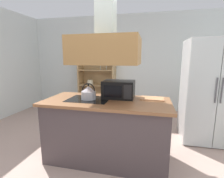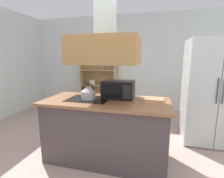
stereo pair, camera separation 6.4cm
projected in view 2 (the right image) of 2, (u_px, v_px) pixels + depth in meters
ground_plane at (98, 171)px, 2.24m from camera, size 7.80×7.80×0.00m
wall_back at (131, 63)px, 4.85m from camera, size 6.00×0.12×2.70m
kitchen_island at (106, 130)px, 2.45m from camera, size 1.79×0.81×0.90m
range_hood at (105, 41)px, 2.22m from camera, size 0.90×0.70×1.29m
refrigerator at (212, 92)px, 2.92m from camera, size 0.90×0.78×1.81m
dish_cabinet at (99, 82)px, 4.97m from camera, size 1.07×0.40×1.77m
kettle at (88, 92)px, 2.41m from camera, size 0.21×0.21×0.23m
cutting_board at (152, 99)px, 2.42m from camera, size 0.35×0.26×0.02m
microwave at (118, 89)px, 2.49m from camera, size 0.46×0.35×0.26m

